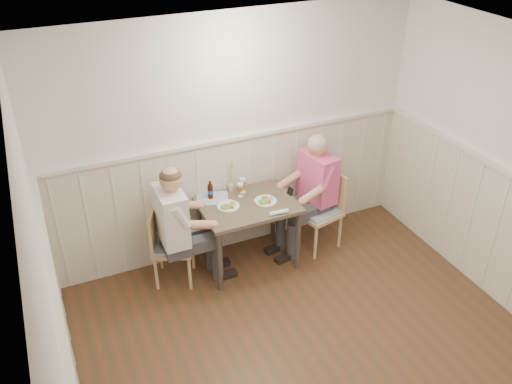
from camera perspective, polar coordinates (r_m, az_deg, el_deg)
room_shell at (r=3.78m, az=10.67°, el=-4.87°), size 4.04×4.54×2.60m
wainscot at (r=4.73m, az=5.11°, el=-8.60°), size 4.00×4.49×1.34m
dining_table at (r=5.58m, az=-0.84°, el=-2.10°), size 0.97×0.70×0.75m
chair_right at (r=6.00m, az=6.95°, el=-1.58°), size 0.51×0.51×0.90m
chair_left at (r=5.54m, az=-9.26°, el=-5.32°), size 0.52×0.52×0.83m
man_in_pink at (r=5.97m, az=6.05°, el=-0.76°), size 0.69×0.49×1.37m
diner_cream at (r=5.39m, az=-8.25°, el=-4.78°), size 0.63×0.44×1.38m
plate_man at (r=5.54m, az=0.96°, el=-0.90°), size 0.23×0.23×0.06m
plate_diner at (r=5.46m, az=-3.01°, el=-1.47°), size 0.23×0.23×0.06m
beer_glass_a at (r=5.66m, az=-1.41°, el=0.93°), size 0.07×0.07×0.17m
beer_glass_b at (r=5.59m, az=-1.65°, el=0.44°), size 0.06×0.06×0.16m
beer_bottle at (r=5.59m, az=-4.83°, el=0.14°), size 0.06×0.06×0.21m
rolled_napkin at (r=5.36m, az=2.43°, el=-2.14°), size 0.20×0.06×0.04m
grass_vase at (r=5.66m, az=-2.71°, el=1.59°), size 0.04×0.04×0.38m
gingham_mat at (r=5.63m, az=-4.61°, el=-0.67°), size 0.39×0.35×0.01m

